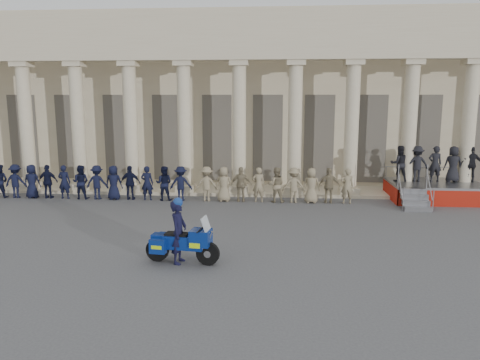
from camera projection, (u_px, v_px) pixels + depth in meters
name	position (u px, v px, depth m)	size (l,w,h in m)	color
ground	(177.00, 246.00, 14.75)	(90.00, 90.00, 0.00)	#4A4A4D
building	(227.00, 99.00, 28.43)	(40.00, 12.50, 9.00)	#C3B392
officer_rank	(158.00, 183.00, 21.18)	(17.32, 0.59, 1.57)	black
reviewing_stand	(432.00, 171.00, 21.19)	(4.08, 3.89, 2.45)	gray
motorcycle	(183.00, 243.00, 13.12)	(2.16, 0.96, 1.39)	black
rider	(178.00, 231.00, 13.09)	(0.52, 0.71, 1.89)	black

